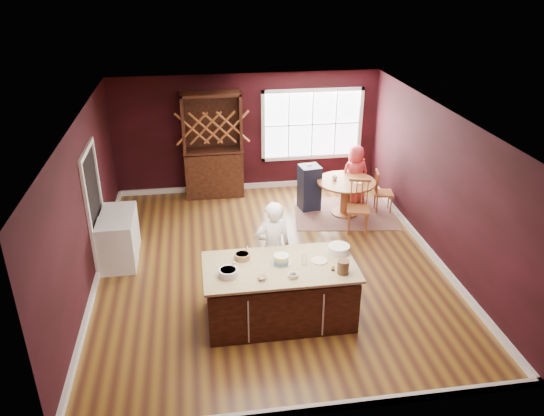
# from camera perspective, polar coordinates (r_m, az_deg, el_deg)

# --- Properties ---
(room_shell) EXTENTS (7.00, 7.00, 7.00)m
(room_shell) POSITION_cam_1_polar(r_m,az_deg,el_deg) (8.92, -0.28, 1.40)
(room_shell) COLOR brown
(room_shell) RESTS_ON ground
(window) EXTENTS (2.36, 0.10, 1.66)m
(window) POSITION_cam_1_polar(r_m,az_deg,el_deg) (12.34, 4.34, 8.96)
(window) COLOR white
(window) RESTS_ON room_shell
(doorway) EXTENTS (0.08, 1.26, 2.13)m
(doorway) POSITION_cam_1_polar(r_m,az_deg,el_deg) (9.69, -18.47, -0.07)
(doorway) COLOR white
(doorway) RESTS_ON room_shell
(kitchen_island) EXTENTS (2.23, 1.17, 0.92)m
(kitchen_island) POSITION_cam_1_polar(r_m,az_deg,el_deg) (8.00, 0.83, -9.17)
(kitchen_island) COLOR black
(kitchen_island) RESTS_ON ground
(dining_table) EXTENTS (1.22, 1.22, 0.75)m
(dining_table) POSITION_cam_1_polar(r_m,az_deg,el_deg) (11.25, 7.94, 1.89)
(dining_table) COLOR brown
(dining_table) RESTS_ON ground
(baker) EXTENTS (0.62, 0.44, 1.60)m
(baker) POSITION_cam_1_polar(r_m,az_deg,el_deg) (8.43, 0.10, -4.31)
(baker) COLOR white
(baker) RESTS_ON ground
(layer_cake) EXTENTS (0.32, 0.32, 0.13)m
(layer_cake) POSITION_cam_1_polar(r_m,az_deg,el_deg) (7.77, 1.00, -5.52)
(layer_cake) COLOR white
(layer_cake) RESTS_ON kitchen_island
(bowl_blue) EXTENTS (0.28, 0.28, 0.11)m
(bowl_blue) POSITION_cam_1_polar(r_m,az_deg,el_deg) (7.50, -4.72, -6.96)
(bowl_blue) COLOR white
(bowl_blue) RESTS_ON kitchen_island
(bowl_yellow) EXTENTS (0.24, 0.24, 0.09)m
(bowl_yellow) POSITION_cam_1_polar(r_m,az_deg,el_deg) (7.89, -3.21, -5.20)
(bowl_yellow) COLOR brown
(bowl_yellow) RESTS_ON kitchen_island
(bowl_pink) EXTENTS (0.14, 0.14, 0.05)m
(bowl_pink) POSITION_cam_1_polar(r_m,az_deg,el_deg) (7.41, -1.08, -7.58)
(bowl_pink) COLOR white
(bowl_pink) RESTS_ON kitchen_island
(bowl_olive) EXTENTS (0.15, 0.15, 0.06)m
(bowl_olive) POSITION_cam_1_polar(r_m,az_deg,el_deg) (7.47, 2.28, -7.28)
(bowl_olive) COLOR beige
(bowl_olive) RESTS_ON kitchen_island
(drinking_glass) EXTENTS (0.08, 0.08, 0.16)m
(drinking_glass) POSITION_cam_1_polar(r_m,az_deg,el_deg) (7.74, 3.50, -5.58)
(drinking_glass) COLOR silver
(drinking_glass) RESTS_ON kitchen_island
(dinner_plate) EXTENTS (0.24, 0.24, 0.02)m
(dinner_plate) POSITION_cam_1_polar(r_m,az_deg,el_deg) (7.87, 5.10, -5.67)
(dinner_plate) COLOR #FFF5B3
(dinner_plate) RESTS_ON kitchen_island
(white_tub) EXTENTS (0.33, 0.33, 0.11)m
(white_tub) POSITION_cam_1_polar(r_m,az_deg,el_deg) (8.10, 7.19, -4.40)
(white_tub) COLOR white
(white_tub) RESTS_ON kitchen_island
(stoneware_crock) EXTENTS (0.17, 0.17, 0.20)m
(stoneware_crock) POSITION_cam_1_polar(r_m,az_deg,el_deg) (7.58, 7.66, -6.32)
(stoneware_crock) COLOR brown
(stoneware_crock) RESTS_ON kitchen_island
(toy_figurine) EXTENTS (0.05, 0.05, 0.09)m
(toy_figurine) POSITION_cam_1_polar(r_m,az_deg,el_deg) (7.65, 6.58, -6.42)
(toy_figurine) COLOR yellow
(toy_figurine) RESTS_ON kitchen_island
(rug) EXTENTS (2.33, 1.92, 0.01)m
(rug) POSITION_cam_1_polar(r_m,az_deg,el_deg) (11.47, 7.78, -0.53)
(rug) COLOR brown
(rug) RESTS_ON ground
(chair_east) EXTENTS (0.43, 0.45, 0.92)m
(chair_east) POSITION_cam_1_polar(r_m,az_deg,el_deg) (11.54, 11.94, 1.79)
(chair_east) COLOR brown
(chair_east) RESTS_ON ground
(chair_south) EXTENTS (0.55, 0.53, 1.06)m
(chair_south) POSITION_cam_1_polar(r_m,az_deg,el_deg) (10.54, 9.29, 0.10)
(chair_south) COLOR brown
(chair_south) RESTS_ON ground
(chair_north) EXTENTS (0.52, 0.52, 0.93)m
(chair_north) POSITION_cam_1_polar(r_m,az_deg,el_deg) (12.14, 8.56, 3.29)
(chair_north) COLOR brown
(chair_north) RESTS_ON ground
(seated_woman) EXTENTS (0.70, 0.51, 1.33)m
(seated_woman) POSITION_cam_1_polar(r_m,az_deg,el_deg) (11.76, 8.91, 3.57)
(seated_woman) COLOR #CB373F
(seated_woman) RESTS_ON ground
(high_chair) EXTENTS (0.47, 0.47, 1.03)m
(high_chair) POSITION_cam_1_polar(r_m,az_deg,el_deg) (11.41, 4.03, 2.32)
(high_chair) COLOR black
(high_chair) RESTS_ON ground
(toddler) EXTENTS (0.18, 0.14, 0.26)m
(toddler) POSITION_cam_1_polar(r_m,az_deg,el_deg) (11.28, 3.87, 3.66)
(toddler) COLOR #8CA5BF
(toddler) RESTS_ON high_chair
(table_plate) EXTENTS (0.19, 0.19, 0.01)m
(table_plate) POSITION_cam_1_polar(r_m,az_deg,el_deg) (11.11, 9.29, 2.72)
(table_plate) COLOR beige
(table_plate) RESTS_ON dining_table
(table_cup) EXTENTS (0.13, 0.13, 0.09)m
(table_cup) POSITION_cam_1_polar(r_m,az_deg,el_deg) (11.19, 6.76, 3.28)
(table_cup) COLOR white
(table_cup) RESTS_ON dining_table
(hutch) EXTENTS (1.30, 0.54, 2.38)m
(hutch) POSITION_cam_1_polar(r_m,az_deg,el_deg) (11.90, -6.38, 6.69)
(hutch) COLOR #321F0C
(hutch) RESTS_ON ground
(washer) EXTENTS (0.61, 0.59, 0.88)m
(washer) POSITION_cam_1_polar(r_m,az_deg,el_deg) (9.61, -16.33, -3.90)
(washer) COLOR silver
(washer) RESTS_ON ground
(dryer) EXTENTS (0.59, 0.58, 0.86)m
(dryer) POSITION_cam_1_polar(r_m,az_deg,el_deg) (10.17, -15.94, -2.20)
(dryer) COLOR white
(dryer) RESTS_ON ground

